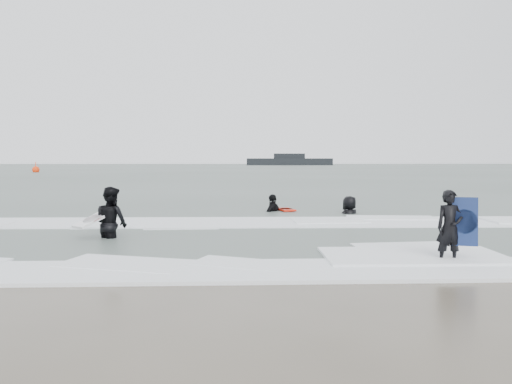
{
  "coord_description": "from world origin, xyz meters",
  "views": [
    {
      "loc": [
        -0.34,
        -9.62,
        2.11
      ],
      "look_at": [
        0.0,
        5.0,
        1.1
      ],
      "focal_mm": 35.0,
      "sensor_mm": 36.0,
      "label": 1
    }
  ],
  "objects_px": {
    "surfer_centre": "(449,264)",
    "surfer_right_near": "(273,212)",
    "surfer_wading": "(112,239)",
    "buoy": "(36,170)",
    "surfer_right_far": "(350,215)",
    "vessel_horizon": "(289,161)"
  },
  "relations": [
    {
      "from": "surfer_centre",
      "to": "surfer_right_near",
      "type": "xyz_separation_m",
      "value": [
        -2.96,
        9.39,
        0.0
      ]
    },
    {
      "from": "surfer_centre",
      "to": "surfer_wading",
      "type": "relative_size",
      "value": 0.78
    },
    {
      "from": "surfer_wading",
      "to": "buoy",
      "type": "distance_m",
      "value": 64.13
    },
    {
      "from": "surfer_right_near",
      "to": "surfer_right_far",
      "type": "height_order",
      "value": "surfer_right_near"
    },
    {
      "from": "surfer_right_near",
      "to": "surfer_right_far",
      "type": "distance_m",
      "value": 2.92
    },
    {
      "from": "surfer_wading",
      "to": "buoy",
      "type": "bearing_deg",
      "value": -27.63
    },
    {
      "from": "buoy",
      "to": "vessel_horizon",
      "type": "distance_m",
      "value": 80.32
    },
    {
      "from": "surfer_wading",
      "to": "vessel_horizon",
      "type": "relative_size",
      "value": 0.08
    },
    {
      "from": "surfer_right_near",
      "to": "vessel_horizon",
      "type": "height_order",
      "value": "vessel_horizon"
    },
    {
      "from": "surfer_wading",
      "to": "vessel_horizon",
      "type": "distance_m",
      "value": 127.89
    },
    {
      "from": "surfer_right_near",
      "to": "surfer_right_far",
      "type": "relative_size",
      "value": 1.0
    },
    {
      "from": "surfer_right_near",
      "to": "buoy",
      "type": "height_order",
      "value": "buoy"
    },
    {
      "from": "surfer_centre",
      "to": "surfer_right_far",
      "type": "bearing_deg",
      "value": 90.48
    },
    {
      "from": "surfer_wading",
      "to": "surfer_right_near",
      "type": "distance_m",
      "value": 7.68
    },
    {
      "from": "surfer_right_near",
      "to": "vessel_horizon",
      "type": "relative_size",
      "value": 0.08
    },
    {
      "from": "vessel_horizon",
      "to": "surfer_right_far",
      "type": "bearing_deg",
      "value": -94.1
    },
    {
      "from": "surfer_right_near",
      "to": "buoy",
      "type": "distance_m",
      "value": 60.71
    },
    {
      "from": "surfer_right_far",
      "to": "buoy",
      "type": "height_order",
      "value": "buoy"
    },
    {
      "from": "surfer_right_far",
      "to": "surfer_right_near",
      "type": "bearing_deg",
      "value": -55.88
    },
    {
      "from": "surfer_centre",
      "to": "buoy",
      "type": "distance_m",
      "value": 70.34
    },
    {
      "from": "surfer_centre",
      "to": "surfer_right_far",
      "type": "distance_m",
      "value": 8.49
    },
    {
      "from": "surfer_right_near",
      "to": "buoy",
      "type": "xyz_separation_m",
      "value": [
        -30.71,
        52.36,
        0.42
      ]
    }
  ]
}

